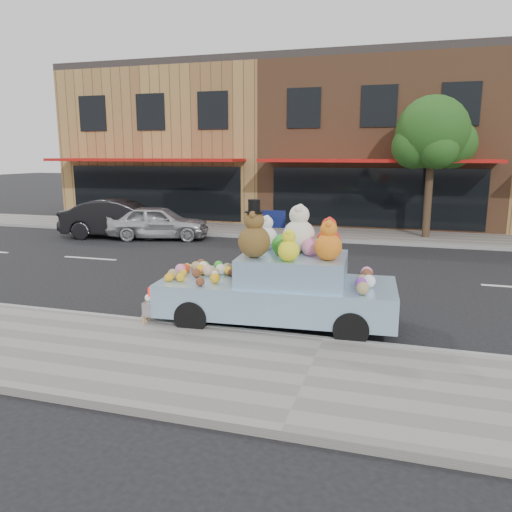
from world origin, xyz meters
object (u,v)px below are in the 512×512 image
(street_tree, at_px, (433,139))
(car_silver, at_px, (158,222))
(car_dark, at_px, (121,218))
(art_car, at_px, (279,283))

(street_tree, height_order, car_silver, street_tree)
(car_dark, bearing_deg, art_car, -146.15)
(car_dark, xyz_separation_m, art_car, (8.22, -8.02, 0.08))
(car_silver, relative_size, car_dark, 0.84)
(car_silver, bearing_deg, art_car, -154.73)
(street_tree, bearing_deg, car_dark, -166.15)
(car_dark, bearing_deg, car_silver, -99.31)
(car_silver, distance_m, car_dark, 1.54)
(street_tree, xyz_separation_m, art_car, (-3.00, -10.79, -2.88))
(street_tree, distance_m, art_car, 11.56)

